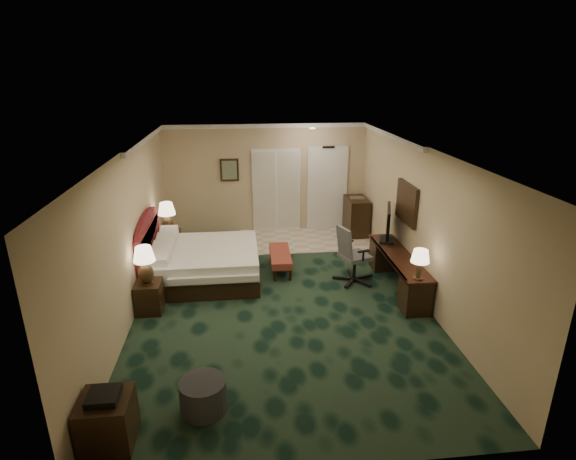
{
  "coord_description": "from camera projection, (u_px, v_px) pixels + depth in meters",
  "views": [
    {
      "loc": [
        -0.66,
        -7.24,
        3.92
      ],
      "look_at": [
        0.2,
        0.6,
        1.1
      ],
      "focal_mm": 28.0,
      "sensor_mm": 36.0,
      "label": 1
    }
  ],
  "objects": [
    {
      "name": "wall_right",
      "position": [
        420.0,
        223.0,
        7.97
      ],
      "size": [
        0.0,
        7.5,
        2.7
      ],
      "primitive_type": "cube",
      "color": "beige",
      "rests_on": "ground"
    },
    {
      "name": "desk_lamp",
      "position": [
        420.0,
        265.0,
        7.3
      ],
      "size": [
        0.36,
        0.36,
        0.53
      ],
      "primitive_type": null,
      "rotation": [
        0.0,
        0.0,
        0.21
      ],
      "color": "black",
      "rests_on": "desk"
    },
    {
      "name": "bed_bench",
      "position": [
        280.0,
        261.0,
        9.23
      ],
      "size": [
        0.43,
        1.18,
        0.39
      ],
      "primitive_type": "cube",
      "rotation": [
        0.0,
        0.0,
        -0.03
      ],
      "color": "maroon",
      "rests_on": "ground"
    },
    {
      "name": "floor",
      "position": [
        281.0,
        298.0,
        8.16
      ],
      "size": [
        5.0,
        7.5,
        0.0
      ],
      "primitive_type": "cube",
      "color": "black",
      "rests_on": "ground"
    },
    {
      "name": "nightstand_near",
      "position": [
        149.0,
        297.0,
        7.65
      ],
      "size": [
        0.43,
        0.49,
        0.53
      ],
      "primitive_type": "cube",
      "color": "black",
      "rests_on": "ground"
    },
    {
      "name": "lamp_near",
      "position": [
        145.0,
        266.0,
        7.41
      ],
      "size": [
        0.41,
        0.41,
        0.67
      ],
      "primitive_type": null,
      "rotation": [
        0.0,
        0.0,
        0.17
      ],
      "color": "black",
      "rests_on": "nightstand_near"
    },
    {
      "name": "wall_left",
      "position": [
        130.0,
        234.0,
        7.45
      ],
      "size": [
        0.0,
        7.5,
        2.7
      ],
      "primitive_type": "cube",
      "color": "beige",
      "rests_on": "ground"
    },
    {
      "name": "minibar",
      "position": [
        356.0,
        216.0,
        11.23
      ],
      "size": [
        0.49,
        0.87,
        0.92
      ],
      "primitive_type": "cube",
      "color": "black",
      "rests_on": "ground"
    },
    {
      "name": "tv",
      "position": [
        388.0,
        225.0,
        8.9
      ],
      "size": [
        0.36,
        0.89,
        0.71
      ],
      "primitive_type": "cube",
      "rotation": [
        0.0,
        0.0,
        -0.32
      ],
      "color": "black",
      "rests_on": "desk"
    },
    {
      "name": "wall_mirror",
      "position": [
        407.0,
        203.0,
        8.46
      ],
      "size": [
        0.05,
        0.95,
        0.75
      ],
      "primitive_type": "cube",
      "color": "white",
      "rests_on": "wall_right"
    },
    {
      "name": "tile_patch",
      "position": [
        306.0,
        239.0,
        10.97
      ],
      "size": [
        3.2,
        1.7,
        0.01
      ],
      "primitive_type": "cube",
      "color": "#BAAD9D",
      "rests_on": "ground"
    },
    {
      "name": "desk",
      "position": [
        397.0,
        272.0,
        8.45
      ],
      "size": [
        0.5,
        2.3,
        0.66
      ],
      "primitive_type": "cube",
      "color": "black",
      "rests_on": "ground"
    },
    {
      "name": "ceiling",
      "position": [
        280.0,
        150.0,
        7.25
      ],
      "size": [
        5.0,
        7.5,
        0.0
      ],
      "primitive_type": "cube",
      "color": "silver",
      "rests_on": "wall_back"
    },
    {
      "name": "wall_front",
      "position": [
        317.0,
        361.0,
        4.2
      ],
      "size": [
        5.0,
        0.0,
        2.7
      ],
      "primitive_type": "cube",
      "color": "beige",
      "rests_on": "ground"
    },
    {
      "name": "wall_art",
      "position": [
        229.0,
        170.0,
        11.0
      ],
      "size": [
        0.45,
        0.06,
        0.55
      ],
      "primitive_type": "cube",
      "color": "#496E60",
      "rests_on": "wall_back"
    },
    {
      "name": "side_table",
      "position": [
        108.0,
        421.0,
        4.9
      ],
      "size": [
        0.55,
        0.55,
        0.59
      ],
      "primitive_type": "cube",
      "color": "black",
      "rests_on": "ground"
    },
    {
      "name": "closet_doors",
      "position": [
        276.0,
        190.0,
        11.31
      ],
      "size": [
        1.2,
        0.06,
        2.1
      ],
      "primitive_type": "cube",
      "color": "silver",
      "rests_on": "ground"
    },
    {
      "name": "ottoman",
      "position": [
        203.0,
        396.0,
        5.43
      ],
      "size": [
        0.6,
        0.6,
        0.41
      ],
      "primitive_type": "cylinder",
      "rotation": [
        0.0,
        0.0,
        -0.05
      ],
      "color": "#292A2F",
      "rests_on": "ground"
    },
    {
      "name": "headboard",
      "position": [
        149.0,
        248.0,
        8.61
      ],
      "size": [
        0.12,
        2.0,
        1.4
      ],
      "primitive_type": null,
      "color": "#520C10",
      "rests_on": "ground"
    },
    {
      "name": "crown_molding",
      "position": [
        280.0,
        153.0,
        7.27
      ],
      "size": [
        5.0,
        7.5,
        0.1
      ],
      "primitive_type": null,
      "color": "white",
      "rests_on": "wall_back"
    },
    {
      "name": "nightstand_far",
      "position": [
        169.0,
        246.0,
        9.78
      ],
      "size": [
        0.48,
        0.55,
        0.6
      ],
      "primitive_type": "cube",
      "color": "black",
      "rests_on": "ground"
    },
    {
      "name": "wall_back",
      "position": [
        266.0,
        179.0,
        11.22
      ],
      "size": [
        5.0,
        0.0,
        2.7
      ],
      "primitive_type": "cube",
      "color": "beige",
      "rests_on": "ground"
    },
    {
      "name": "bed",
      "position": [
        206.0,
        264.0,
        8.83
      ],
      "size": [
        2.04,
        1.89,
        0.65
      ],
      "primitive_type": "cube",
      "color": "white",
      "rests_on": "ground"
    },
    {
      "name": "desk_chair",
      "position": [
        355.0,
        254.0,
        8.63
      ],
      "size": [
        0.84,
        0.81,
        1.16
      ],
      "primitive_type": null,
      "rotation": [
        0.0,
        0.0,
        0.32
      ],
      "color": "#4C4D53",
      "rests_on": "ground"
    },
    {
      "name": "entry_door",
      "position": [
        327.0,
        189.0,
        11.45
      ],
      "size": [
        1.02,
        0.06,
        2.18
      ],
      "primitive_type": "cube",
      "color": "white",
      "rests_on": "ground"
    },
    {
      "name": "lamp_far",
      "position": [
        167.0,
        218.0,
        9.52
      ],
      "size": [
        0.39,
        0.39,
        0.68
      ],
      "primitive_type": null,
      "rotation": [
        0.0,
        0.0,
        -0.08
      ],
      "color": "black",
      "rests_on": "nightstand_far"
    }
  ]
}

